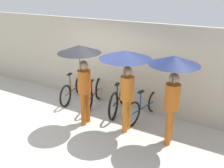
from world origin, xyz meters
TOP-DOWN VIEW (x-y plane):
  - ground_plane at (0.00, 0.00)m, footprint 30.00×30.00m
  - back_wall at (0.00, 1.94)m, footprint 11.31×0.12m
  - parked_bicycle_0 at (-1.20, 1.50)m, footprint 0.52×1.66m
  - parked_bicycle_1 at (-0.40, 1.47)m, footprint 0.56×1.73m
  - parked_bicycle_2 at (0.40, 1.54)m, footprint 0.53×1.75m
  - parked_bicycle_3 at (1.20, 1.48)m, footprint 0.51×1.73m
  - pedestrian_leading at (-0.01, 0.41)m, footprint 1.01×1.01m
  - pedestrian_center at (1.05, 0.62)m, footprint 1.15×1.15m
  - pedestrian_trailing at (2.12, 0.63)m, footprint 1.02×1.02m

SIDE VIEW (x-z plane):
  - ground_plane at x=0.00m, z-range 0.00..0.00m
  - parked_bicycle_0 at x=-1.20m, z-range -0.17..0.88m
  - parked_bicycle_3 at x=1.20m, z-range -0.14..0.85m
  - parked_bicycle_1 at x=-0.40m, z-range -0.13..0.89m
  - parked_bicycle_2 at x=0.40m, z-range -0.16..0.95m
  - back_wall at x=0.00m, z-range 0.00..2.47m
  - pedestrian_trailing at x=2.12m, z-range 0.60..2.67m
  - pedestrian_leading at x=-0.01m, z-range 0.60..2.68m
  - pedestrian_center at x=1.05m, z-range 0.64..2.69m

